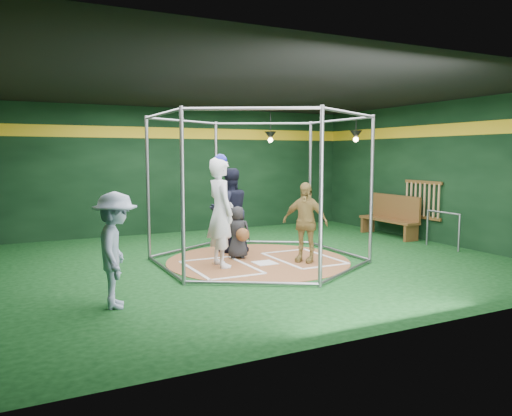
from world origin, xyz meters
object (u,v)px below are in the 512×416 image
visitor_leopard (305,222)px  dugout_bench (391,215)px  umpire (230,210)px  batter_figure (221,211)px

visitor_leopard → dugout_bench: visitor_leopard is taller
umpire → dugout_bench: (4.79, 0.11, -0.38)m
dugout_bench → umpire: bearing=-178.7°
visitor_leopard → umpire: size_ratio=0.86×
visitor_leopard → umpire: (-0.96, 1.64, 0.13)m
umpire → dugout_bench: bearing=-174.3°
umpire → visitor_leopard: bearing=124.8°
batter_figure → visitor_leopard: (1.70, -0.38, -0.27)m
umpire → dugout_bench: umpire is taller
batter_figure → dugout_bench: bearing=13.9°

